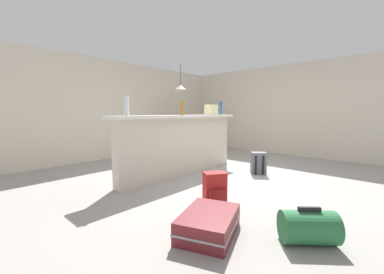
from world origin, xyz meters
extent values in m
cube|color=gray|center=(0.00, 0.00, -0.03)|extent=(13.00, 13.00, 0.05)
cube|color=beige|center=(0.00, 3.05, 1.25)|extent=(6.60, 0.10, 2.50)
cube|color=beige|center=(3.05, 0.30, 1.25)|extent=(0.10, 6.00, 2.50)
cube|color=beige|center=(-0.46, 0.55, 0.54)|extent=(2.80, 0.20, 1.09)
cube|color=white|center=(-0.46, 0.55, 1.11)|extent=(2.96, 0.40, 0.05)
cylinder|color=silver|center=(-1.67, 0.50, 1.28)|extent=(0.08, 0.08, 0.30)
cylinder|color=#9E661E|center=(-0.51, 0.50, 1.27)|extent=(0.06, 0.06, 0.27)
cylinder|color=#284C89|center=(0.75, 0.52, 1.28)|extent=(0.07, 0.07, 0.29)
cube|color=beige|center=(0.50, 0.59, 1.25)|extent=(0.26, 0.18, 0.22)
cube|color=#4C331E|center=(1.07, 2.00, 0.72)|extent=(1.10, 0.80, 0.04)
cylinder|color=#4C331E|center=(0.58, 1.66, 0.35)|extent=(0.06, 0.06, 0.70)
cylinder|color=#4C331E|center=(1.56, 1.66, 0.35)|extent=(0.06, 0.06, 0.70)
cylinder|color=#4C331E|center=(0.58, 2.34, 0.35)|extent=(0.06, 0.06, 0.70)
cylinder|color=#4C331E|center=(1.56, 2.34, 0.35)|extent=(0.06, 0.06, 0.70)
cube|color=#9E754C|center=(0.99, 1.35, 0.43)|extent=(0.43, 0.43, 0.04)
cube|color=#9E754C|center=(0.97, 1.53, 0.69)|extent=(0.40, 0.06, 0.48)
cylinder|color=#9E754C|center=(0.84, 1.18, 0.21)|extent=(0.04, 0.04, 0.41)
cylinder|color=#9E754C|center=(1.16, 1.20, 0.21)|extent=(0.04, 0.04, 0.41)
cylinder|color=#9E754C|center=(0.82, 1.50, 0.21)|extent=(0.04, 0.04, 0.41)
cylinder|color=#9E754C|center=(1.14, 1.52, 0.21)|extent=(0.04, 0.04, 0.41)
cube|color=#9E754C|center=(1.15, 2.58, 0.43)|extent=(0.47, 0.47, 0.04)
cube|color=#9E754C|center=(1.11, 2.41, 0.69)|extent=(0.40, 0.11, 0.48)
cylinder|color=#9E754C|center=(1.33, 2.71, 0.21)|extent=(0.04, 0.04, 0.41)
cylinder|color=#9E754C|center=(1.02, 2.77, 0.21)|extent=(0.04, 0.04, 0.41)
cylinder|color=#9E754C|center=(1.27, 2.40, 0.21)|extent=(0.04, 0.04, 0.41)
cylinder|color=#9E754C|center=(0.96, 2.46, 0.21)|extent=(0.04, 0.04, 0.41)
cylinder|color=black|center=(1.05, 2.09, 2.21)|extent=(0.01, 0.01, 0.57)
cone|color=white|center=(1.05, 2.09, 1.88)|extent=(0.34, 0.34, 0.14)
sphere|color=white|center=(1.05, 2.09, 1.80)|extent=(0.07, 0.07, 0.07)
cube|color=maroon|center=(-1.90, -1.25, 0.11)|extent=(0.81, 0.69, 0.22)
cube|color=gray|center=(-1.90, -1.25, 0.11)|extent=(0.82, 0.70, 0.02)
cube|color=#2D2D33|center=(-1.51, -1.11, 0.11)|extent=(0.19, 0.22, 0.02)
cube|color=slate|center=(0.55, -0.54, 0.21)|extent=(0.31, 0.33, 0.42)
cube|color=#515155|center=(0.64, -0.47, 0.14)|extent=(0.18, 0.21, 0.19)
cube|color=black|center=(0.52, -0.66, 0.19)|extent=(0.04, 0.04, 0.36)
cube|color=black|center=(0.43, -0.55, 0.19)|extent=(0.04, 0.04, 0.36)
cube|color=red|center=(-1.25, -0.84, 0.21)|extent=(0.33, 0.30, 0.42)
cube|color=maroon|center=(-1.31, -0.93, 0.14)|extent=(0.22, 0.17, 0.19)
cube|color=black|center=(-1.25, -0.71, 0.19)|extent=(0.04, 0.04, 0.36)
cube|color=black|center=(-1.13, -0.79, 0.19)|extent=(0.04, 0.04, 0.36)
cylinder|color=#286B3D|center=(-1.41, -2.02, 0.15)|extent=(0.54, 0.56, 0.30)
cube|color=black|center=(-1.41, -2.02, 0.32)|extent=(0.15, 0.17, 0.04)
camera|label=1|loc=(-3.63, -2.62, 1.19)|focal=22.04mm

